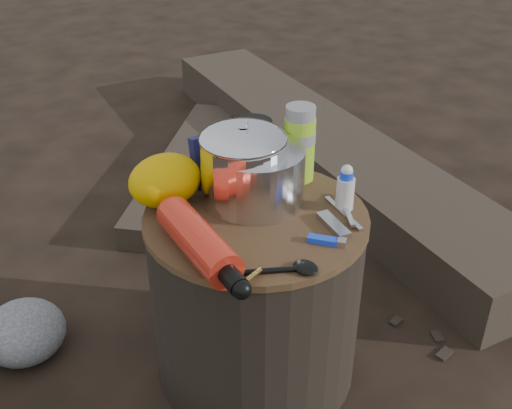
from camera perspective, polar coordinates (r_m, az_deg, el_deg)
ground at (r=1.64m, az=0.00°, el=-14.44°), size 60.00×60.00×0.00m
stump at (r=1.49m, az=0.00°, el=-8.35°), size 0.49×0.49×0.45m
log_main at (r=2.48m, az=6.13°, el=5.08°), size 0.74×2.14×0.18m
log_small at (r=2.45m, az=-6.35°, el=3.50°), size 0.91×0.85×0.09m
foil_windscreen at (r=1.37m, az=0.04°, el=2.64°), size 0.21×0.21×0.13m
camping_pot at (r=1.36m, az=-1.16°, el=3.60°), size 0.19×0.19×0.19m
fuel_bottle at (r=1.21m, az=-5.27°, el=-3.40°), size 0.12×0.32×0.07m
thermos at (r=1.46m, az=4.01°, el=5.60°), size 0.07×0.07×0.18m
travel_mug at (r=1.51m, az=-0.23°, el=5.36°), size 0.09×0.09×0.13m
stuff_sack at (r=1.39m, az=-8.36°, el=2.23°), size 0.17×0.14×0.11m
food_pouch at (r=1.46m, az=-4.16°, el=4.22°), size 0.10×0.02×0.12m
lighter at (r=1.27m, az=6.15°, el=-3.24°), size 0.06×0.08×0.01m
multitool at (r=1.32m, az=7.12°, el=-1.89°), size 0.05×0.10×0.01m
pot_grabber at (r=1.37m, az=8.03°, el=-0.68°), size 0.09×0.15×0.01m
spork at (r=1.18m, az=0.81°, el=-6.09°), size 0.16×0.12×0.01m
squeeze_bottle at (r=1.37m, az=8.21°, el=1.37°), size 0.04×0.04×0.09m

